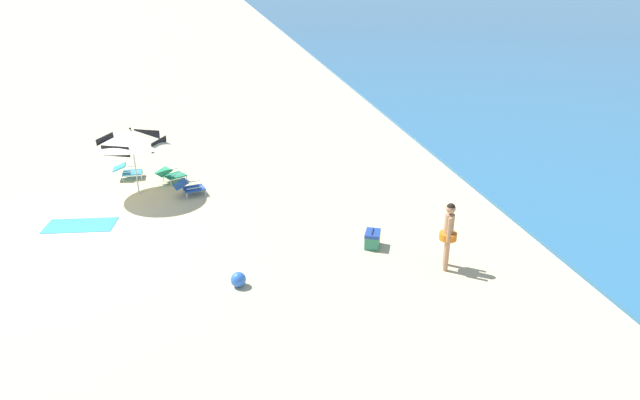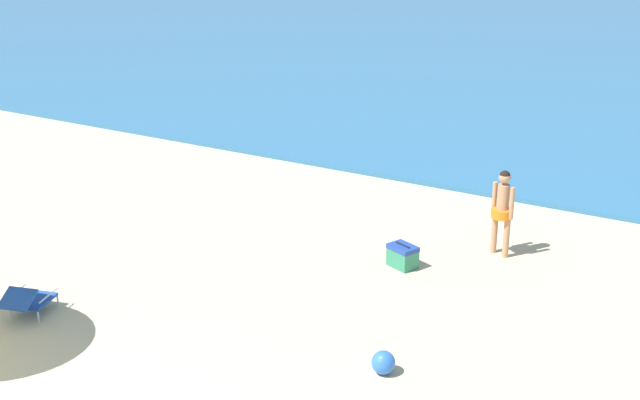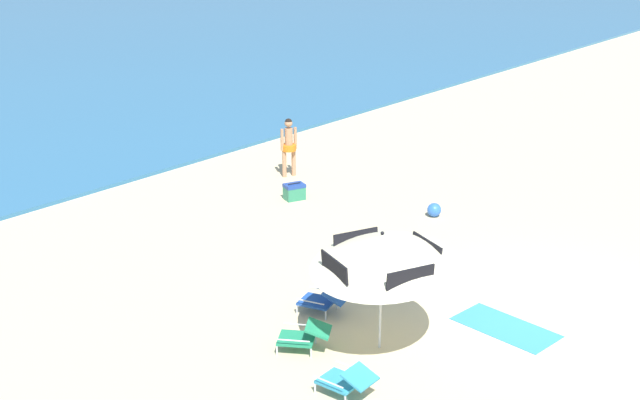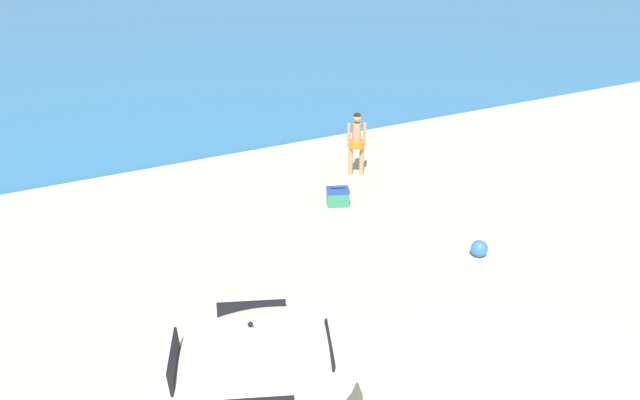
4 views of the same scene
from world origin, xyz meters
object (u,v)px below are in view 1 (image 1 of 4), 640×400
object	(u,v)px
lounge_chair_beside_umbrella	(189,187)
cooler_box	(372,239)
lounge_chair_facing_sea	(171,174)
beach_towel	(80,225)
lounge_chair_under_umbrella	(128,171)
person_standing_near_shore	(448,231)
beach_ball	(238,280)
beach_umbrella_striped_main	(131,139)

from	to	relation	value
lounge_chair_beside_umbrella	cooler_box	bearing A→B (deg)	47.25
lounge_chair_beside_umbrella	lounge_chair_facing_sea	size ratio (longest dim) A/B	0.98
lounge_chair_beside_umbrella	beach_towel	bearing A→B (deg)	-59.43
lounge_chair_under_umbrella	person_standing_near_shore	bearing A→B (deg)	47.27
lounge_chair_facing_sea	person_standing_near_shore	distance (m)	9.41
lounge_chair_facing_sea	cooler_box	distance (m)	7.52
beach_ball	lounge_chair_under_umbrella	bearing A→B (deg)	-155.78
lounge_chair_facing_sea	cooler_box	xyz separation A→B (m)	(5.45, 5.19, -0.07)
beach_umbrella_striped_main	beach_ball	xyz separation A→B (m)	(5.81, 2.78, -1.60)
cooler_box	lounge_chair_facing_sea	bearing A→B (deg)	-136.44
beach_ball	beach_umbrella_striped_main	bearing A→B (deg)	-154.45
beach_umbrella_striped_main	lounge_chair_facing_sea	xyz separation A→B (m)	(-0.90, 0.90, -1.49)
lounge_chair_under_umbrella	lounge_chair_beside_umbrella	bearing A→B (deg)	47.72
person_standing_near_shore	cooler_box	world-z (taller)	person_standing_near_shore
person_standing_near_shore	beach_towel	world-z (taller)	person_standing_near_shore
cooler_box	beach_towel	xyz separation A→B (m)	(-2.56, -7.35, -0.20)
beach_umbrella_striped_main	lounge_chair_beside_umbrella	bearing A→B (deg)	77.19
lounge_chair_facing_sea	beach_ball	world-z (taller)	lounge_chair_facing_sea
lounge_chair_beside_umbrella	lounge_chair_under_umbrella	bearing A→B (deg)	-132.28
lounge_chair_beside_umbrella	person_standing_near_shore	world-z (taller)	person_standing_near_shore
lounge_chair_under_umbrella	beach_towel	size ratio (longest dim) A/B	0.50
beach_towel	lounge_chair_under_umbrella	bearing A→B (deg)	167.93
lounge_chair_facing_sea	beach_umbrella_striped_main	bearing A→B (deg)	-45.07
beach_umbrella_striped_main	lounge_chair_beside_umbrella	distance (m)	2.17
lounge_chair_facing_sea	lounge_chair_beside_umbrella	bearing A→B (deg)	26.94
beach_umbrella_striped_main	lounge_chair_facing_sea	distance (m)	1.96
lounge_chair_under_umbrella	beach_towel	xyz separation A→B (m)	(3.51, -0.75, -0.27)
beach_umbrella_striped_main	person_standing_near_shore	size ratio (longest dim) A/B	1.56
lounge_chair_under_umbrella	beach_towel	world-z (taller)	lounge_chair_under_umbrella
person_standing_near_shore	beach_umbrella_striped_main	bearing A→B (deg)	-128.11
lounge_chair_under_umbrella	cooler_box	size ratio (longest dim) A/B	1.53
beach_umbrella_striped_main	person_standing_near_shore	distance (m)	9.50
lounge_chair_beside_umbrella	cooler_box	size ratio (longest dim) A/B	1.68
beach_ball	beach_towel	bearing A→B (deg)	-133.27
lounge_chair_beside_umbrella	beach_towel	xyz separation A→B (m)	(1.65, -2.80, -0.27)
lounge_chair_facing_sea	person_standing_near_shore	xyz separation A→B (m)	(6.74, 6.55, 0.64)
lounge_chair_beside_umbrella	beach_towel	world-z (taller)	lounge_chair_beside_umbrella
beach_umbrella_striped_main	lounge_chair_beside_umbrella	world-z (taller)	beach_umbrella_striped_main
person_standing_near_shore	cooler_box	size ratio (longest dim) A/B	2.69
beach_umbrella_striped_main	lounge_chair_beside_umbrella	size ratio (longest dim) A/B	2.49
person_standing_near_shore	beach_ball	distance (m)	4.73
beach_umbrella_striped_main	person_standing_near_shore	xyz separation A→B (m)	(5.84, 7.44, -0.85)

